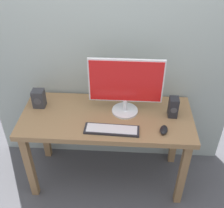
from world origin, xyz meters
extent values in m
plane|color=#4C4C51|center=(0.00, 0.00, 0.00)|extent=(6.00, 6.00, 0.00)
cube|color=#9EA8A3|center=(0.00, 0.35, 1.50)|extent=(2.25, 0.04, 3.00)
cube|color=#936D47|center=(0.00, 0.00, 0.74)|extent=(1.43, 0.61, 0.05)
cube|color=#936D47|center=(-0.65, -0.24, 0.36)|extent=(0.06, 0.06, 0.72)
cube|color=#936D47|center=(0.65, -0.24, 0.36)|extent=(0.06, 0.06, 0.72)
cube|color=#936D47|center=(-0.65, 0.24, 0.36)|extent=(0.06, 0.06, 0.72)
cube|color=#936D47|center=(0.65, 0.24, 0.36)|extent=(0.06, 0.06, 0.72)
cylinder|color=silver|center=(0.15, 0.06, 0.77)|extent=(0.22, 0.22, 0.02)
cylinder|color=silver|center=(0.15, 0.06, 0.83)|extent=(0.04, 0.04, 0.10)
cube|color=silver|center=(0.15, 0.08, 1.06)|extent=(0.60, 0.02, 0.38)
cube|color=red|center=(0.15, 0.06, 1.06)|extent=(0.57, 0.01, 0.36)
cube|color=#232328|center=(0.05, -0.19, 0.77)|extent=(0.43, 0.14, 0.02)
cube|color=silver|center=(0.05, -0.19, 0.78)|extent=(0.40, 0.11, 0.00)
ellipsoid|color=black|center=(0.46, -0.17, 0.78)|extent=(0.08, 0.11, 0.04)
cube|color=#232328|center=(0.54, 0.03, 0.85)|extent=(0.07, 0.09, 0.17)
cylinder|color=#3F3F44|center=(0.54, -0.01, 0.85)|extent=(0.05, 0.00, 0.05)
cube|color=#333338|center=(-0.59, 0.10, 0.84)|extent=(0.10, 0.09, 0.16)
cylinder|color=#3F3F44|center=(-0.59, 0.05, 0.84)|extent=(0.06, 0.00, 0.06)
camera|label=1|loc=(0.16, -1.79, 2.21)|focal=44.43mm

